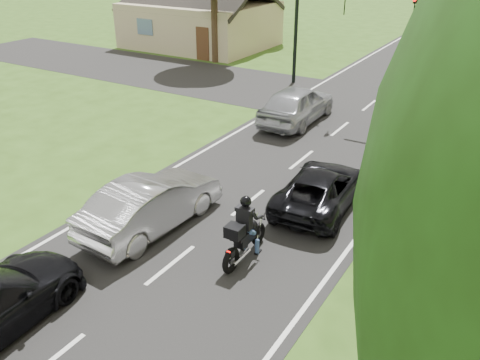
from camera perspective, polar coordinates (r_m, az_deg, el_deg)
name	(u,v)px	position (r m, az deg, el deg)	size (l,w,h in m)	color
ground	(171,265)	(13.55, -7.78, -9.45)	(140.00, 140.00, 0.00)	#2D4C15
road	(322,143)	(21.25, 9.21, 4.09)	(8.00, 100.00, 0.01)	black
cross_road	(369,105)	(26.61, 14.31, 8.11)	(60.00, 7.00, 0.01)	black
motorcycle_rider	(244,235)	(13.28, 0.45, -6.18)	(0.61, 2.15, 1.85)	black
dark_suv	(321,188)	(16.05, 9.07, -0.90)	(2.06, 4.46, 1.24)	black
silver_sedan	(151,203)	(14.85, -9.92, -2.60)	(1.65, 4.73, 1.56)	#AFAFB4
silver_suv	(297,104)	(23.30, 6.39, 8.48)	(2.01, 5.01, 1.71)	#A7A8AF
traffic_signal	(444,33)	(23.02, 21.97, 15.02)	(6.38, 0.44, 6.00)	black
signal_pole_far	(296,29)	(29.57, 6.29, 16.46)	(0.20, 0.20, 6.00)	black
utility_pole_near	(428,165)	(7.02, 20.40, 1.57)	(1.60, 0.28, 10.00)	brown
sign_white	(391,210)	(13.20, 16.56, -3.22)	(0.55, 0.07, 2.12)	slate
sign_green	(459,120)	(20.48, 23.40, 6.17)	(0.55, 0.07, 2.12)	slate
house	(200,22)	(40.32, -4.46, 17.27)	(10.20, 8.00, 4.84)	tan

